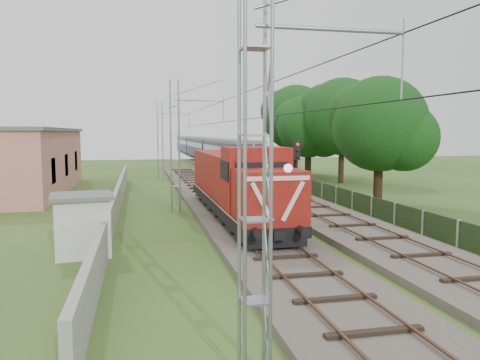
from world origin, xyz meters
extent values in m
plane|color=#2F4B1C|center=(0.00, 0.00, 0.00)|extent=(140.00, 140.00, 0.00)
cube|color=#6B6054|center=(0.00, 7.00, 0.15)|extent=(4.20, 70.00, 0.30)
cube|color=black|center=(0.00, 7.00, 0.35)|extent=(2.40, 70.00, 0.10)
cube|color=brown|center=(-0.85, 7.00, 0.42)|extent=(0.08, 70.00, 0.05)
cube|color=brown|center=(0.85, 7.00, 0.42)|extent=(0.08, 70.00, 0.05)
cube|color=#6B6054|center=(5.00, 20.00, 0.15)|extent=(4.20, 80.00, 0.30)
cube|color=black|center=(5.00, 20.00, 0.35)|extent=(2.40, 80.00, 0.10)
cube|color=brown|center=(4.15, 20.00, 0.42)|extent=(0.08, 80.00, 0.05)
cube|color=brown|center=(5.85, 20.00, 0.42)|extent=(0.08, 80.00, 0.05)
cylinder|color=gray|center=(-1.50, -8.00, 6.80)|extent=(3.00, 0.08, 0.08)
cylinder|color=gray|center=(-1.50, 12.00, 6.80)|extent=(3.00, 0.08, 0.08)
cylinder|color=gray|center=(-1.50, 32.00, 6.80)|extent=(3.00, 0.08, 0.08)
cylinder|color=black|center=(0.00, 12.00, 5.50)|extent=(0.03, 70.00, 0.03)
cylinder|color=black|center=(0.00, 12.00, 6.80)|extent=(0.03, 70.00, 0.03)
cube|color=#9E9E99|center=(-6.50, 12.00, 0.75)|extent=(0.25, 40.00, 1.50)
cube|color=tan|center=(-15.00, 24.00, 2.50)|extent=(8.00, 20.00, 5.00)
cube|color=#606060|center=(-15.00, 24.00, 5.10)|extent=(8.40, 20.40, 0.25)
cube|color=black|center=(-11.05, 18.00, 2.20)|extent=(0.10, 1.60, 1.80)
cube|color=black|center=(-11.05, 24.00, 2.20)|extent=(0.10, 1.60, 1.80)
cube|color=black|center=(-11.05, 30.00, 2.20)|extent=(0.10, 1.60, 1.80)
cube|color=black|center=(8.00, 3.00, 0.60)|extent=(0.05, 32.00, 1.15)
cube|color=#9E9E99|center=(8.00, 18.00, 0.60)|extent=(0.12, 0.12, 1.20)
cube|color=black|center=(0.00, 8.40, 0.97)|extent=(2.82, 15.95, 0.47)
cube|color=black|center=(0.00, 3.24, 0.68)|extent=(2.06, 3.38, 0.47)
cube|color=black|center=(0.00, 13.57, 0.68)|extent=(2.06, 3.38, 0.47)
cube|color=black|center=(0.00, 0.52, 0.59)|extent=(2.44, 0.23, 0.33)
cube|color=maroon|center=(0.00, 1.60, 2.28)|extent=(2.72, 2.35, 2.16)
sphere|color=white|center=(-0.42, 0.47, 3.50)|extent=(0.34, 0.34, 0.34)
sphere|color=white|center=(0.42, 0.47, 3.50)|extent=(0.34, 0.34, 0.34)
cube|color=silver|center=(-0.61, 0.41, 2.23)|extent=(0.94, 0.06, 1.57)
cube|color=silver|center=(0.61, 0.41, 2.23)|extent=(0.94, 0.06, 1.57)
cube|color=silver|center=(0.00, 0.41, 3.12)|extent=(2.53, 0.06, 0.17)
cube|color=maroon|center=(0.00, 3.90, 2.70)|extent=(2.82, 2.25, 3.00)
cube|color=black|center=(0.00, 2.75, 3.17)|extent=(2.35, 0.06, 0.84)
cube|color=maroon|center=(0.00, 10.70, 2.42)|extent=(2.63, 11.36, 2.44)
cylinder|color=black|center=(0.00, 7.84, 3.78)|extent=(0.41, 0.41, 0.38)
cylinder|color=gray|center=(-0.28, 3.15, 4.34)|extent=(0.11, 0.11, 0.33)
cylinder|color=gray|center=(0.28, 3.15, 4.34)|extent=(0.11, 0.11, 0.33)
cube|color=black|center=(5.00, 36.89, 0.89)|extent=(2.85, 21.58, 0.49)
cube|color=#2E3C4D|center=(5.00, 36.89, 2.46)|extent=(2.94, 21.58, 2.65)
cube|color=beige|center=(5.00, 36.89, 2.95)|extent=(2.98, 20.72, 0.74)
cube|color=slate|center=(5.00, 36.89, 3.93)|extent=(2.99, 21.58, 0.34)
cube|color=black|center=(5.00, 59.45, 0.89)|extent=(2.85, 21.58, 0.49)
cube|color=#2E3C4D|center=(5.00, 59.45, 2.46)|extent=(2.94, 21.58, 2.65)
cube|color=beige|center=(5.00, 59.45, 2.95)|extent=(2.98, 20.72, 0.74)
cube|color=slate|center=(5.00, 59.45, 3.93)|extent=(2.99, 21.58, 0.34)
cube|color=black|center=(5.00, 82.02, 0.89)|extent=(2.85, 21.58, 0.49)
cube|color=#2E3C4D|center=(5.00, 82.02, 2.46)|extent=(2.94, 21.58, 2.65)
cube|color=beige|center=(5.00, 82.02, 2.95)|extent=(2.98, 20.72, 0.74)
cube|color=slate|center=(5.00, 82.02, 3.93)|extent=(2.99, 21.58, 0.34)
cylinder|color=black|center=(2.79, 6.44, 2.24)|extent=(0.13, 0.13, 4.48)
cube|color=black|center=(2.79, 6.30, 3.94)|extent=(0.33, 0.22, 0.99)
sphere|color=red|center=(2.79, 6.20, 4.26)|extent=(0.16, 0.16, 0.16)
sphere|color=black|center=(2.79, 6.20, 3.94)|extent=(0.16, 0.16, 0.16)
sphere|color=black|center=(2.79, 6.20, 3.63)|extent=(0.16, 0.16, 0.16)
cube|color=#1B45A7|center=(2.84, 6.33, 2.51)|extent=(0.49, 0.08, 0.36)
cube|color=silver|center=(-7.40, 2.67, 1.13)|extent=(2.31, 2.31, 2.26)
cube|color=#606060|center=(-7.40, 2.67, 2.36)|extent=(2.66, 2.66, 0.15)
cylinder|color=#312414|center=(10.45, 11.88, 1.92)|extent=(0.60, 0.60, 3.84)
sphere|color=#0F3911|center=(10.45, 11.88, 5.42)|extent=(6.29, 6.29, 6.29)
sphere|color=#0F3911|center=(11.71, 10.94, 4.54)|extent=(4.40, 4.40, 4.40)
sphere|color=#0F3911|center=(9.35, 12.98, 6.11)|extent=(4.09, 4.09, 4.09)
cylinder|color=#312414|center=(13.92, 25.39, 2.26)|extent=(0.52, 0.52, 4.52)
sphere|color=#0F3911|center=(13.92, 25.39, 6.37)|extent=(7.39, 7.39, 7.39)
sphere|color=#0F3911|center=(15.39, 24.29, 5.34)|extent=(5.17, 5.17, 5.17)
sphere|color=#0F3911|center=(12.62, 26.69, 7.19)|extent=(4.80, 4.80, 4.80)
cylinder|color=#312414|center=(11.70, 28.49, 1.96)|extent=(0.64, 0.64, 3.92)
sphere|color=#0F3911|center=(11.70, 28.49, 5.53)|extent=(6.42, 6.42, 6.42)
sphere|color=#0F3911|center=(12.98, 27.53, 4.63)|extent=(4.49, 4.49, 4.49)
sphere|color=#0F3911|center=(10.58, 29.62, 6.24)|extent=(4.17, 4.17, 4.17)
cylinder|color=#312414|center=(12.83, 35.82, 2.33)|extent=(0.62, 0.62, 4.67)
sphere|color=#0F3911|center=(12.83, 35.82, 6.57)|extent=(7.63, 7.63, 7.63)
sphere|color=#0F3911|center=(14.36, 34.68, 5.51)|extent=(5.34, 5.34, 5.34)
sphere|color=#0F3911|center=(11.50, 37.16, 7.42)|extent=(4.96, 4.96, 4.96)
camera|label=1|loc=(-5.13, -16.53, 4.85)|focal=35.00mm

